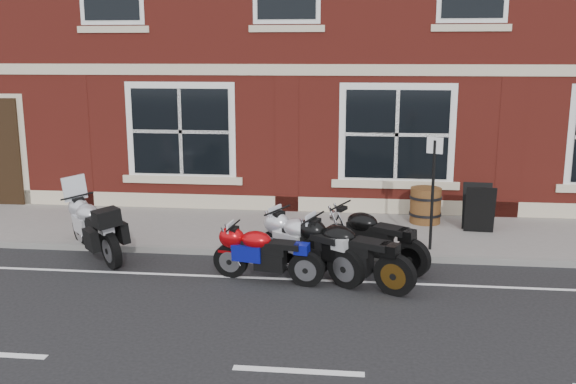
{
  "coord_description": "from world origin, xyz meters",
  "views": [
    {
      "loc": [
        0.67,
        -10.08,
        3.76
      ],
      "look_at": [
        -0.64,
        1.6,
        1.21
      ],
      "focal_mm": 40.0,
      "sensor_mm": 36.0,
      "label": 1
    }
  ],
  "objects_px": {
    "moto_sport_red": "(266,252)",
    "a_board_sign": "(479,208)",
    "moto_naked_black": "(372,236)",
    "moto_touring_silver": "(95,226)",
    "moto_sport_black": "(350,251)",
    "moto_sport_silver": "(309,244)",
    "parking_sign": "(433,186)",
    "barrel_planter": "(425,205)"
  },
  "relations": [
    {
      "from": "moto_sport_red",
      "to": "a_board_sign",
      "type": "xyz_separation_m",
      "value": [
        4.01,
        3.16,
        0.11
      ]
    },
    {
      "from": "moto_naked_black",
      "to": "moto_sport_red",
      "type": "bearing_deg",
      "value": 150.89
    },
    {
      "from": "moto_touring_silver",
      "to": "moto_sport_black",
      "type": "distance_m",
      "value": 4.88
    },
    {
      "from": "moto_touring_silver",
      "to": "moto_sport_black",
      "type": "height_order",
      "value": "moto_touring_silver"
    },
    {
      "from": "moto_sport_black",
      "to": "moto_naked_black",
      "type": "relative_size",
      "value": 1.07
    },
    {
      "from": "moto_sport_black",
      "to": "a_board_sign",
      "type": "relative_size",
      "value": 2.08
    },
    {
      "from": "moto_touring_silver",
      "to": "moto_sport_silver",
      "type": "xyz_separation_m",
      "value": [
        4.07,
        -0.65,
        -0.02
      ]
    },
    {
      "from": "moto_sport_red",
      "to": "moto_sport_silver",
      "type": "distance_m",
      "value": 0.77
    },
    {
      "from": "moto_touring_silver",
      "to": "moto_sport_silver",
      "type": "bearing_deg",
      "value": -51.48
    },
    {
      "from": "moto_sport_red",
      "to": "parking_sign",
      "type": "xyz_separation_m",
      "value": [
        2.89,
        1.74,
        0.85
      ]
    },
    {
      "from": "moto_sport_red",
      "to": "moto_sport_black",
      "type": "height_order",
      "value": "moto_sport_black"
    },
    {
      "from": "moto_touring_silver",
      "to": "moto_sport_red",
      "type": "height_order",
      "value": "moto_touring_silver"
    },
    {
      "from": "moto_sport_black",
      "to": "moto_naked_black",
      "type": "xyz_separation_m",
      "value": [
        0.38,
        0.97,
        -0.01
      ]
    },
    {
      "from": "moto_sport_red",
      "to": "moto_naked_black",
      "type": "xyz_separation_m",
      "value": [
        1.78,
        0.95,
        0.07
      ]
    },
    {
      "from": "moto_sport_silver",
      "to": "moto_touring_silver",
      "type": "bearing_deg",
      "value": 117.06
    },
    {
      "from": "moto_naked_black",
      "to": "parking_sign",
      "type": "bearing_deg",
      "value": -21.57
    },
    {
      "from": "barrel_planter",
      "to": "parking_sign",
      "type": "bearing_deg",
      "value": -92.56
    },
    {
      "from": "moto_sport_silver",
      "to": "parking_sign",
      "type": "relative_size",
      "value": 0.89
    },
    {
      "from": "moto_naked_black",
      "to": "barrel_planter",
      "type": "height_order",
      "value": "moto_naked_black"
    },
    {
      "from": "moto_sport_black",
      "to": "barrel_planter",
      "type": "xyz_separation_m",
      "value": [
        1.58,
        3.75,
        -0.07
      ]
    },
    {
      "from": "moto_sport_black",
      "to": "moto_sport_silver",
      "type": "height_order",
      "value": "moto_sport_black"
    },
    {
      "from": "moto_sport_red",
      "to": "parking_sign",
      "type": "distance_m",
      "value": 3.48
    },
    {
      "from": "moto_naked_black",
      "to": "moto_sport_silver",
      "type": "bearing_deg",
      "value": 152.59
    },
    {
      "from": "moto_sport_black",
      "to": "barrel_planter",
      "type": "distance_m",
      "value": 4.07
    },
    {
      "from": "moto_sport_silver",
      "to": "parking_sign",
      "type": "distance_m",
      "value": 2.72
    },
    {
      "from": "moto_sport_red",
      "to": "moto_sport_black",
      "type": "xyz_separation_m",
      "value": [
        1.4,
        -0.02,
        0.08
      ]
    },
    {
      "from": "moto_sport_silver",
      "to": "moto_naked_black",
      "type": "relative_size",
      "value": 0.98
    },
    {
      "from": "moto_sport_silver",
      "to": "parking_sign",
      "type": "xyz_separation_m",
      "value": [
        2.19,
        1.41,
        0.77
      ]
    },
    {
      "from": "moto_touring_silver",
      "to": "parking_sign",
      "type": "xyz_separation_m",
      "value": [
        6.27,
        0.77,
        0.76
      ]
    },
    {
      "from": "moto_sport_silver",
      "to": "moto_naked_black",
      "type": "bearing_deg",
      "value": -24.24
    },
    {
      "from": "moto_sport_red",
      "to": "moto_sport_black",
      "type": "bearing_deg",
      "value": -78.21
    },
    {
      "from": "moto_sport_silver",
      "to": "a_board_sign",
      "type": "bearing_deg",
      "value": -13.41
    },
    {
      "from": "barrel_planter",
      "to": "moto_sport_black",
      "type": "bearing_deg",
      "value": -112.83
    },
    {
      "from": "moto_naked_black",
      "to": "barrel_planter",
      "type": "xyz_separation_m",
      "value": [
        1.2,
        2.78,
        -0.06
      ]
    },
    {
      "from": "barrel_planter",
      "to": "moto_touring_silver",
      "type": "bearing_deg",
      "value": -156.55
    },
    {
      "from": "a_board_sign",
      "to": "moto_sport_silver",
      "type": "bearing_deg",
      "value": -135.42
    },
    {
      "from": "moto_touring_silver",
      "to": "parking_sign",
      "type": "distance_m",
      "value": 6.36
    },
    {
      "from": "parking_sign",
      "to": "moto_sport_black",
      "type": "bearing_deg",
      "value": -106.02
    },
    {
      "from": "a_board_sign",
      "to": "parking_sign",
      "type": "height_order",
      "value": "parking_sign"
    },
    {
      "from": "barrel_planter",
      "to": "parking_sign",
      "type": "relative_size",
      "value": 0.36
    },
    {
      "from": "moto_sport_red",
      "to": "parking_sign",
      "type": "bearing_deg",
      "value": -46.26
    },
    {
      "from": "moto_sport_black",
      "to": "moto_sport_red",
      "type": "bearing_deg",
      "value": 116.54
    }
  ]
}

